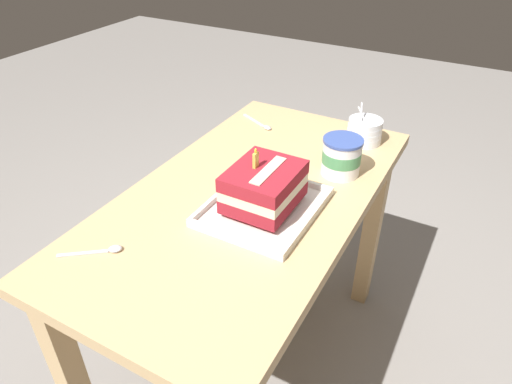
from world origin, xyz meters
TOP-DOWN VIEW (x-y plane):
  - ground_plane at (0.00, 0.00)m, footprint 8.00×8.00m
  - dining_table at (0.00, 0.00)m, footprint 1.16×0.62m
  - foil_tray at (-0.05, -0.08)m, footprint 0.32×0.27m
  - birthday_cake at (-0.05, -0.08)m, footprint 0.20×0.16m
  - bowl_stack at (0.45, -0.18)m, footprint 0.12×0.12m
  - ice_cream_tub at (0.22, -0.19)m, footprint 0.12×0.12m
  - serving_spoon_near_tray at (-0.38, 0.17)m, footprint 0.11×0.13m
  - serving_spoon_by_bowls at (0.39, 0.17)m, footprint 0.08×0.15m

SIDE VIEW (x-z plane):
  - ground_plane at x=0.00m, z-range 0.00..0.00m
  - dining_table at x=0.00m, z-range 0.26..1.03m
  - serving_spoon_by_bowls at x=0.39m, z-range 0.77..0.78m
  - serving_spoon_near_tray at x=-0.38m, z-range 0.77..0.79m
  - foil_tray at x=-0.05m, z-range 0.77..0.79m
  - bowl_stack at x=0.45m, z-range 0.75..0.88m
  - ice_cream_tub at x=0.22m, z-range 0.77..0.89m
  - birthday_cake at x=-0.05m, z-range 0.77..0.93m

